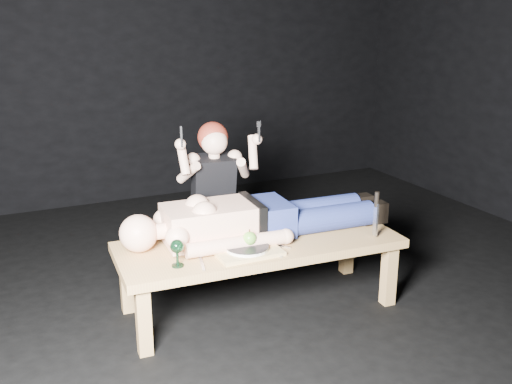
# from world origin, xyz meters

# --- Properties ---
(ground) EXTENTS (5.00, 5.00, 0.00)m
(ground) POSITION_xyz_m (0.00, 0.00, 0.00)
(ground) COLOR black
(ground) RESTS_ON ground
(back_wall) EXTENTS (5.00, 0.00, 5.00)m
(back_wall) POSITION_xyz_m (0.00, 2.50, 1.50)
(back_wall) COLOR black
(back_wall) RESTS_ON ground
(table) EXTENTS (1.77, 0.75, 0.45)m
(table) POSITION_xyz_m (-0.23, -0.11, 0.23)
(table) COLOR #AC894C
(table) RESTS_ON ground
(lying_man) EXTENTS (1.90, 0.67, 0.28)m
(lying_man) POSITION_xyz_m (-0.17, -0.01, 0.59)
(lying_man) COLOR #F3B496
(lying_man) RESTS_ON table
(kneeling_woman) EXTENTS (0.69, 0.75, 1.14)m
(kneeling_woman) POSITION_xyz_m (-0.31, 0.50, 0.57)
(kneeling_woman) COLOR black
(kneeling_woman) RESTS_ON ground
(serving_tray) EXTENTS (0.38, 0.27, 0.02)m
(serving_tray) POSITION_xyz_m (-0.38, -0.25, 0.46)
(serving_tray) COLOR tan
(serving_tray) RESTS_ON table
(plate) EXTENTS (0.25, 0.25, 0.02)m
(plate) POSITION_xyz_m (-0.38, -0.25, 0.48)
(plate) COLOR white
(plate) RESTS_ON serving_tray
(apple) EXTENTS (0.08, 0.08, 0.08)m
(apple) POSITION_xyz_m (-0.35, -0.24, 0.53)
(apple) COLOR #3D8D1F
(apple) RESTS_ON plate
(goblet) EXTENTS (0.08, 0.08, 0.16)m
(goblet) POSITION_xyz_m (-0.80, -0.26, 0.53)
(goblet) COLOR black
(goblet) RESTS_ON table
(fork_flat) EXTENTS (0.06, 0.18, 0.01)m
(fork_flat) POSITION_xyz_m (-0.67, -0.29, 0.45)
(fork_flat) COLOR #B2B2B7
(fork_flat) RESTS_ON table
(knife_flat) EXTENTS (0.09, 0.17, 0.01)m
(knife_flat) POSITION_xyz_m (-0.19, -0.31, 0.45)
(knife_flat) COLOR #B2B2B7
(knife_flat) RESTS_ON table
(spoon_flat) EXTENTS (0.14, 0.15, 0.01)m
(spoon_flat) POSITION_xyz_m (-0.17, -0.22, 0.45)
(spoon_flat) COLOR #B2B2B7
(spoon_flat) RESTS_ON table
(carving_knife) EXTENTS (0.04, 0.04, 0.29)m
(carving_knife) POSITION_xyz_m (0.45, -0.35, 0.60)
(carving_knife) COLOR #B2B2B7
(carving_knife) RESTS_ON table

